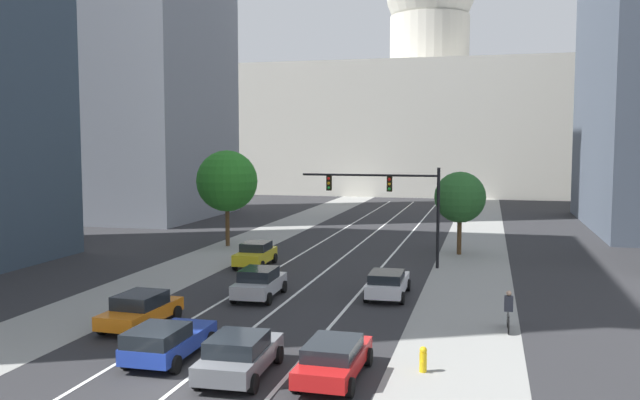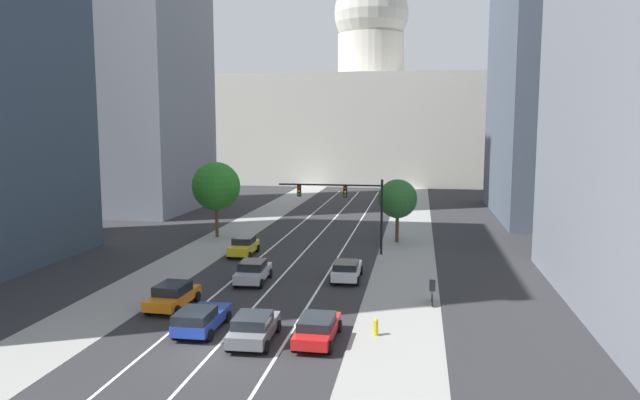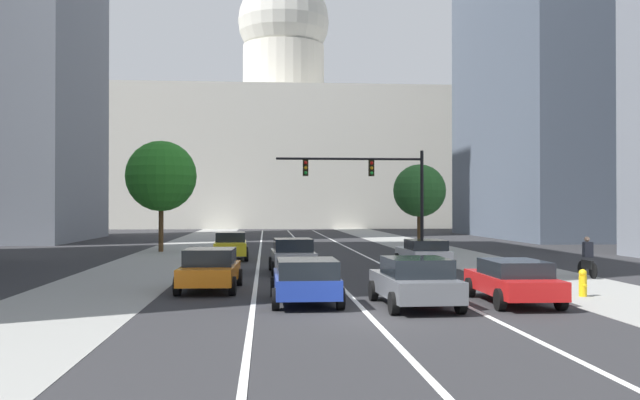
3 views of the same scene
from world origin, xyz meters
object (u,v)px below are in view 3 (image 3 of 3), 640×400
car_silver (293,255)px  fire_hydrant (583,283)px  traffic_signal_mast (374,180)px  car_white (423,253)px  cyclist (587,257)px  street_tree_mid_right (419,191)px  car_orange (210,269)px  capitol_building (284,147)px  street_tree_near_left (161,176)px  car_red (513,280)px  car_yellow (231,245)px  car_gray (415,281)px  car_blue (306,279)px

car_silver → fire_hydrant: car_silver is taller
car_silver → traffic_signal_mast: (5.32, 10.41, 3.81)m
car_white → cyclist: bearing=-130.7°
street_tree_mid_right → fire_hydrant: bearing=-90.3°
car_orange → street_tree_mid_right: (12.48, 22.38, 3.30)m
capitol_building → street_tree_near_left: size_ratio=7.47×
car_red → fire_hydrant: (2.86, 1.38, -0.26)m
car_yellow → capitol_building: bearing=-5.8°
car_red → traffic_signal_mast: bearing=3.5°
car_white → traffic_signal_mast: size_ratio=0.51×
car_gray → cyclist: (9.01, 7.94, 0.09)m
capitol_building → street_tree_near_left: bearing=-98.9°
fire_hydrant → street_tree_mid_right: street_tree_mid_right is taller
cyclist → car_white: bearing=50.0°
car_blue → cyclist: (12.18, 7.05, 0.10)m
car_silver → car_gray: size_ratio=0.96×
capitol_building → car_yellow: size_ratio=12.95×
car_white → car_yellow: (-9.50, 6.47, 0.05)m
traffic_signal_mast → cyclist: 15.57m
car_silver → car_orange: (-3.17, -6.32, -0.03)m
cyclist → street_tree_near_left: 27.88m
car_gray → street_tree_near_left: 29.22m
car_white → car_yellow: 11.50m
car_gray → street_tree_mid_right: bearing=-14.9°
car_orange → street_tree_mid_right: size_ratio=0.74×
car_white → car_red: size_ratio=0.99×
car_orange → street_tree_mid_right: street_tree_mid_right is taller
traffic_signal_mast → car_white: bearing=-83.3°
traffic_signal_mast → street_tree_mid_right: bearing=54.7°
car_silver → car_yellow: size_ratio=1.00×
fire_hydrant → car_yellow: bearing=125.5°
car_silver → car_red: car_silver is taller
car_blue → traffic_signal_mast: (5.32, 20.52, 3.86)m
car_gray → car_orange: car_orange is taller
car_white → cyclist: cyclist is taller
capitol_building → street_tree_mid_right: (7.73, -61.48, -8.16)m
car_blue → car_orange: size_ratio=1.00×
car_orange → street_tree_near_left: (-4.93, 21.97, 4.23)m
street_tree_near_left → street_tree_mid_right: bearing=1.4°
car_blue → traffic_signal_mast: bearing=-14.8°
car_orange → car_white: 12.49m
car_silver → street_tree_near_left: street_tree_near_left is taller
car_red → traffic_signal_mast: (-1.01, 20.84, 3.89)m
fire_hydrant → street_tree_mid_right: 25.37m
capitol_building → car_gray: capitol_building is taller
car_red → car_yellow: car_yellow is taller
street_tree_near_left → car_orange: bearing=-77.4°
car_red → traffic_signal_mast: traffic_signal_mast is taller
car_blue → car_silver: (0.00, 10.10, 0.05)m
car_orange → car_yellow: car_yellow is taller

